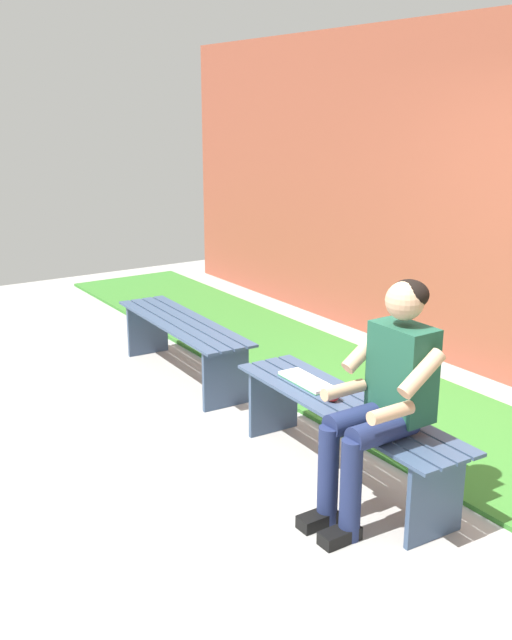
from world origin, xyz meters
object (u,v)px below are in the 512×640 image
(apple, at_px, (333,395))
(bench_far, at_px, (182,335))
(bench_near, at_px, (344,421))
(person_seated, at_px, (384,392))
(book_open, at_px, (306,381))

(apple, bearing_deg, bench_far, -1.28)
(bench_near, xyz_separation_m, apple, (0.06, 0.04, 0.16))
(bench_far, distance_m, apple, 1.94)
(person_seated, bearing_deg, bench_near, -13.66)
(bench_near, height_order, bench_far, same)
(bench_far, bearing_deg, book_open, -179.64)
(bench_far, distance_m, book_open, 1.62)
(book_open, bearing_deg, apple, 172.45)
(bench_far, xyz_separation_m, apple, (-1.94, 0.04, 0.16))
(apple, height_order, book_open, apple)
(bench_near, height_order, apple, apple)
(bench_near, xyz_separation_m, bench_far, (1.99, 0.00, -0.00))
(bench_near, xyz_separation_m, book_open, (0.38, -0.01, 0.13))
(bench_near, distance_m, book_open, 0.40)
(bench_far, height_order, person_seated, person_seated)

